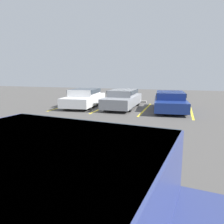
{
  "coord_description": "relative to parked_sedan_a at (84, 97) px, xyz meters",
  "views": [
    {
      "loc": [
        1.95,
        -0.61,
        2.3
      ],
      "look_at": [
        -0.2,
        6.25,
        1.0
      ],
      "focal_mm": 35.0,
      "sensor_mm": 36.0,
      "label": 1
    }
  ],
  "objects": [
    {
      "name": "wheel_stop_curb",
      "position": [
        3.0,
        3.07,
        -0.57
      ],
      "size": [
        1.63,
        0.2,
        0.14
      ],
      "primitive_type": "cube",
      "color": "#B7B2A8",
      "rests_on": "ground_plane"
    },
    {
      "name": "stall_stripe_d",
      "position": [
        6.98,
        -0.0,
        -0.64
      ],
      "size": [
        0.12,
        5.12,
        0.01
      ],
      "primitive_type": "cube",
      "color": "yellow",
      "rests_on": "ground_plane"
    },
    {
      "name": "parked_sedan_b",
      "position": [
        2.69,
        0.13,
        -0.0
      ],
      "size": [
        1.73,
        4.45,
        1.2
      ],
      "rotation": [
        0.0,
        0.0,
        -1.57
      ],
      "color": "gray",
      "rests_on": "ground_plane"
    },
    {
      "name": "stall_stripe_a",
      "position": [
        -1.33,
        -0.0,
        -0.64
      ],
      "size": [
        0.12,
        5.12,
        0.01
      ],
      "primitive_type": "cube",
      "color": "yellow",
      "rests_on": "ground_plane"
    },
    {
      "name": "parked_sedan_c",
      "position": [
        5.71,
        0.04,
        -0.03
      ],
      "size": [
        2.24,
        4.63,
        1.14
      ],
      "rotation": [
        0.0,
        0.0,
        -1.47
      ],
      "color": "navy",
      "rests_on": "ground_plane"
    },
    {
      "name": "stall_stripe_c",
      "position": [
        4.21,
        -0.0,
        -0.64
      ],
      "size": [
        0.12,
        5.12,
        0.01
      ],
      "primitive_type": "cube",
      "color": "yellow",
      "rests_on": "ground_plane"
    },
    {
      "name": "stall_stripe_b",
      "position": [
        1.44,
        -0.0,
        -0.64
      ],
      "size": [
        0.12,
        5.12,
        0.01
      ],
      "primitive_type": "cube",
      "color": "yellow",
      "rests_on": "ground_plane"
    },
    {
      "name": "parked_sedan_a",
      "position": [
        0.0,
        0.0,
        0.0
      ],
      "size": [
        2.23,
        4.68,
        1.2
      ],
      "rotation": [
        0.0,
        0.0,
        -1.47
      ],
      "color": "silver",
      "rests_on": "ground_plane"
    }
  ]
}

